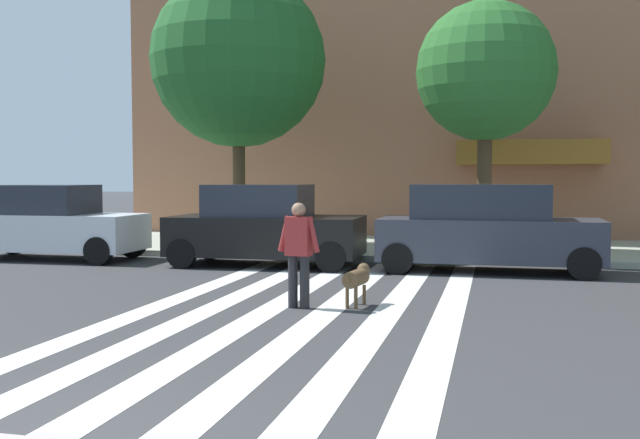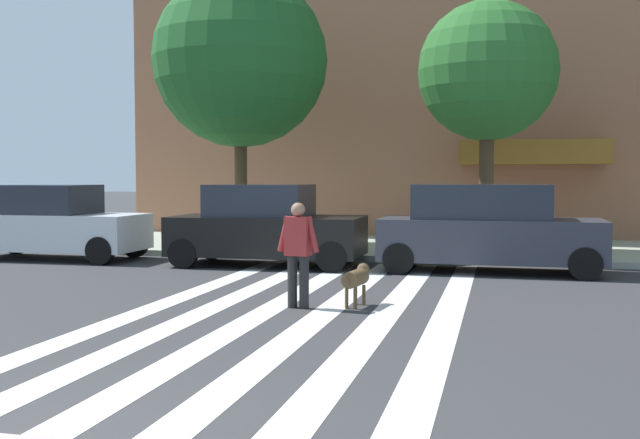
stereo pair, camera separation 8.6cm
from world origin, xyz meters
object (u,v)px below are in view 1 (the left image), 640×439
pedestrian_dog_walker (299,249)px  dog_on_leash (357,278)px  parked_car_near_curb (51,224)px  parked_car_third_in_line (487,229)px  street_tree_middle (486,72)px  parked_car_behind_first (264,227)px  street_tree_nearest (238,60)px

pedestrian_dog_walker → dog_on_leash: (0.85, 0.38, -0.48)m
parked_car_near_curb → dog_on_leash: size_ratio=4.46×
parked_car_third_in_line → dog_on_leash: parked_car_third_in_line is taller
parked_car_near_curb → street_tree_middle: size_ratio=0.69×
parked_car_behind_first → street_tree_middle: street_tree_middle is taller
parked_car_behind_first → parked_car_third_in_line: (4.96, 0.00, 0.04)m
parked_car_behind_first → street_tree_nearest: 5.51m
parked_car_near_curb → parked_car_behind_first: size_ratio=1.00×
parked_car_near_curb → parked_car_third_in_line: 10.45m
parked_car_near_curb → pedestrian_dog_walker: parked_car_near_curb is taller
street_tree_middle → street_tree_nearest: bearing=-179.2°
street_tree_middle → dog_on_leash: street_tree_middle is taller
parked_car_third_in_line → parked_car_near_curb: bearing=-180.0°
pedestrian_dog_walker → street_tree_middle: bearing=72.1°
parked_car_third_in_line → pedestrian_dog_walker: (-2.77, -5.14, 0.00)m
street_tree_nearest → street_tree_middle: street_tree_nearest is taller
parked_car_behind_first → street_tree_nearest: street_tree_nearest is taller
parked_car_behind_first → street_tree_middle: (4.85, 3.10, 3.78)m
parked_car_near_curb → street_tree_middle: (10.34, 3.10, 3.79)m
dog_on_leash → street_tree_middle: bearing=77.0°
parked_car_behind_first → dog_on_leash: parked_car_behind_first is taller
parked_car_near_curb → parked_car_third_in_line: bearing=0.0°
street_tree_middle → dog_on_leash: (-1.81, -7.86, -4.22)m
dog_on_leash → pedestrian_dog_walker: bearing=-156.1°
parked_car_behind_first → dog_on_leash: size_ratio=4.47×
parked_car_near_curb → street_tree_nearest: (3.81, 3.01, 4.31)m
parked_car_behind_first → parked_car_third_in_line: size_ratio=0.94×
parked_car_third_in_line → dog_on_leash: (-1.92, -4.76, -0.48)m
parked_car_behind_first → pedestrian_dog_walker: 5.58m
street_tree_nearest → pedestrian_dog_walker: bearing=-64.6°
street_tree_nearest → street_tree_middle: size_ratio=1.18×
parked_car_behind_first → street_tree_nearest: (-1.68, 3.02, 4.29)m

